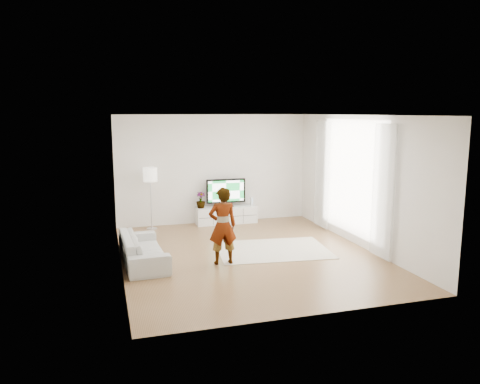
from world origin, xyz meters
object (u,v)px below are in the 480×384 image
object	(u,v)px
sofa	(143,249)
floor_lamp	(150,177)
television	(226,192)
player	(223,226)
rug	(273,250)
media_console	(226,215)

from	to	relation	value
sofa	floor_lamp	world-z (taller)	floor_lamp
television	floor_lamp	world-z (taller)	floor_lamp
player	rug	bearing A→B (deg)	-153.41
television	sofa	world-z (taller)	television
television	player	bearing A→B (deg)	-105.81
rug	player	world-z (taller)	player
media_console	television	size ratio (longest dim) A/B	1.53
media_console	sofa	world-z (taller)	sofa
rug	sofa	distance (m)	2.70
media_console	rug	size ratio (longest dim) A/B	0.69
player	floor_lamp	distance (m)	3.32
media_console	player	xyz separation A→B (m)	(-0.91, -3.18, 0.52)
player	television	bearing A→B (deg)	-104.30
player	sofa	world-z (taller)	player
rug	player	bearing A→B (deg)	-154.92
television	rug	size ratio (longest dim) A/B	0.45
television	floor_lamp	xyz separation A→B (m)	(-1.92, -0.09, 0.46)
rug	floor_lamp	bearing A→B (deg)	131.54
television	floor_lamp	bearing A→B (deg)	-177.24
player	sofa	distance (m)	1.60
television	sofa	bearing A→B (deg)	-130.86
sofa	floor_lamp	distance (m)	2.85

